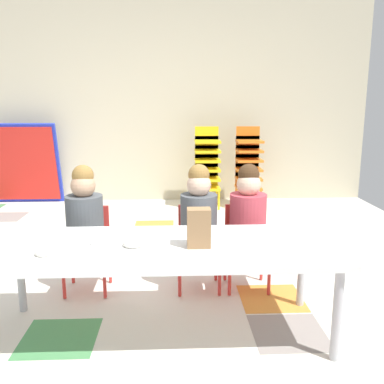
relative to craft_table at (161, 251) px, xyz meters
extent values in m
cube|color=silver|center=(-0.15, 0.86, -0.52)|extent=(5.74, 5.39, 0.02)
cube|color=silver|center=(-0.60, 3.11, -0.51)|extent=(0.43, 0.43, 0.00)
cube|color=#478C51|center=(-0.60, -0.04, -0.51)|extent=(0.43, 0.43, 0.00)
cube|color=gray|center=(0.75, -0.04, -0.51)|extent=(0.43, 0.43, 0.00)
cube|color=#478C51|center=(0.75, 1.31, -0.51)|extent=(0.43, 0.43, 0.00)
cube|color=gray|center=(-1.95, 2.66, -0.51)|extent=(0.43, 0.43, 0.00)
cube|color=orange|center=(0.75, 0.41, -0.51)|extent=(0.43, 0.43, 0.00)
cube|color=orange|center=(-0.15, 2.21, -0.51)|extent=(0.43, 0.43, 0.00)
cube|color=beige|center=(-0.15, 3.56, 0.89)|extent=(5.74, 0.10, 2.79)
cube|color=white|center=(0.00, 0.00, 0.02)|extent=(2.00, 0.74, 0.04)
cylinder|color=#B2B2B7|center=(0.92, -0.31, -0.25)|extent=(0.05, 0.05, 0.52)
cylinder|color=#B2B2B7|center=(-0.92, 0.31, -0.25)|extent=(0.05, 0.05, 0.52)
cylinder|color=#B2B2B7|center=(0.92, 0.31, -0.25)|extent=(0.05, 0.05, 0.52)
cube|color=red|center=(-0.55, 0.59, -0.21)|extent=(0.32, 0.30, 0.03)
cube|color=red|center=(-0.55, 0.74, -0.06)|extent=(0.29, 0.02, 0.30)
cylinder|color=#4C5156|center=(-0.55, 0.59, 0.01)|extent=(0.33, 0.33, 0.38)
sphere|color=tan|center=(-0.55, 0.59, 0.27)|extent=(0.17, 0.17, 0.17)
sphere|color=olive|center=(-0.55, 0.60, 0.34)|extent=(0.15, 0.15, 0.15)
cylinder|color=red|center=(-0.69, 0.46, -0.36)|extent=(0.02, 0.02, 0.28)
cylinder|color=red|center=(-0.41, 0.46, -0.36)|extent=(0.02, 0.02, 0.28)
cylinder|color=red|center=(-0.69, 0.72, -0.36)|extent=(0.02, 0.02, 0.28)
cylinder|color=red|center=(-0.41, 0.72, -0.36)|extent=(0.02, 0.02, 0.28)
cube|color=red|center=(0.25, 0.59, -0.21)|extent=(0.32, 0.30, 0.03)
cube|color=red|center=(0.25, 0.74, -0.06)|extent=(0.29, 0.02, 0.30)
cylinder|color=#4C5156|center=(0.25, 0.59, 0.01)|extent=(0.27, 0.27, 0.38)
sphere|color=beige|center=(0.25, 0.59, 0.27)|extent=(0.17, 0.17, 0.17)
sphere|color=olive|center=(0.25, 0.60, 0.34)|extent=(0.15, 0.15, 0.15)
cylinder|color=red|center=(0.11, 0.46, -0.36)|extent=(0.02, 0.02, 0.28)
cylinder|color=red|center=(0.39, 0.46, -0.36)|extent=(0.02, 0.02, 0.28)
cylinder|color=red|center=(0.11, 0.72, -0.36)|extent=(0.02, 0.02, 0.28)
cylinder|color=red|center=(0.39, 0.72, -0.36)|extent=(0.02, 0.02, 0.28)
cube|color=red|center=(0.60, 0.59, -0.21)|extent=(0.32, 0.30, 0.03)
cube|color=red|center=(0.60, 0.74, -0.06)|extent=(0.29, 0.02, 0.30)
cylinder|color=#BF3F4C|center=(0.60, 0.59, 0.01)|extent=(0.34, 0.34, 0.38)
sphere|color=beige|center=(0.60, 0.59, 0.27)|extent=(0.17, 0.17, 0.17)
sphere|color=#472D19|center=(0.60, 0.60, 0.34)|extent=(0.15, 0.15, 0.15)
cylinder|color=red|center=(0.46, 0.46, -0.36)|extent=(0.02, 0.02, 0.28)
cylinder|color=red|center=(0.74, 0.46, -0.36)|extent=(0.02, 0.02, 0.28)
cylinder|color=red|center=(0.46, 0.72, -0.36)|extent=(0.02, 0.02, 0.28)
cylinder|color=red|center=(0.74, 0.72, -0.36)|extent=(0.02, 0.02, 0.28)
cube|color=yellow|center=(0.50, 3.02, -0.25)|extent=(0.32, 0.30, 0.03)
cube|color=yellow|center=(0.50, 3.16, -0.16)|extent=(0.30, 0.02, 0.18)
cube|color=yellow|center=(0.50, 3.02, -0.13)|extent=(0.32, 0.30, 0.03)
cube|color=yellow|center=(0.50, 3.16, -0.04)|extent=(0.30, 0.02, 0.18)
cube|color=yellow|center=(0.50, 3.02, -0.01)|extent=(0.32, 0.30, 0.03)
cube|color=yellow|center=(0.50, 3.16, 0.08)|extent=(0.30, 0.02, 0.18)
cube|color=yellow|center=(0.50, 3.02, 0.11)|extent=(0.32, 0.30, 0.03)
cube|color=yellow|center=(0.50, 3.16, 0.20)|extent=(0.30, 0.02, 0.18)
cube|color=yellow|center=(0.50, 3.02, 0.23)|extent=(0.32, 0.30, 0.03)
cube|color=yellow|center=(0.50, 3.16, 0.32)|extent=(0.30, 0.02, 0.18)
cube|color=yellow|center=(0.50, 3.02, 0.35)|extent=(0.32, 0.30, 0.03)
cube|color=yellow|center=(0.50, 3.16, 0.44)|extent=(0.30, 0.02, 0.18)
cylinder|color=yellow|center=(0.36, 2.89, -0.38)|extent=(0.02, 0.02, 0.26)
cylinder|color=yellow|center=(0.64, 2.89, -0.38)|extent=(0.02, 0.02, 0.26)
cylinder|color=yellow|center=(0.36, 3.15, -0.38)|extent=(0.02, 0.02, 0.26)
cylinder|color=yellow|center=(0.64, 3.15, -0.38)|extent=(0.02, 0.02, 0.26)
cube|color=orange|center=(1.04, 3.02, -0.25)|extent=(0.32, 0.30, 0.03)
cube|color=orange|center=(1.04, 3.16, -0.16)|extent=(0.30, 0.02, 0.18)
cube|color=orange|center=(1.04, 3.02, -0.13)|extent=(0.32, 0.30, 0.03)
cube|color=orange|center=(1.04, 3.16, -0.04)|extent=(0.30, 0.02, 0.18)
cube|color=orange|center=(1.04, 3.02, -0.01)|extent=(0.32, 0.30, 0.03)
cube|color=orange|center=(1.04, 3.16, 0.08)|extent=(0.30, 0.02, 0.18)
cube|color=orange|center=(1.04, 3.02, 0.11)|extent=(0.32, 0.30, 0.03)
cube|color=orange|center=(1.04, 3.16, 0.20)|extent=(0.30, 0.02, 0.18)
cube|color=orange|center=(1.04, 3.02, 0.23)|extent=(0.32, 0.30, 0.03)
cube|color=orange|center=(1.04, 3.16, 0.32)|extent=(0.30, 0.02, 0.18)
cube|color=orange|center=(1.04, 3.02, 0.35)|extent=(0.32, 0.30, 0.03)
cube|color=orange|center=(1.04, 3.16, 0.44)|extent=(0.30, 0.02, 0.18)
cylinder|color=orange|center=(0.90, 2.89, -0.38)|extent=(0.02, 0.02, 0.26)
cylinder|color=orange|center=(1.18, 2.89, -0.38)|extent=(0.02, 0.02, 0.26)
cylinder|color=orange|center=(0.90, 3.15, -0.38)|extent=(0.02, 0.02, 0.26)
cylinder|color=orange|center=(1.18, 3.15, -0.38)|extent=(0.02, 0.02, 0.26)
cube|color=#1E33BF|center=(-1.90, 3.37, 0.03)|extent=(0.90, 0.28, 1.09)
cube|color=red|center=(-1.90, 3.34, 0.03)|extent=(0.83, 0.23, 0.99)
cube|color=#9E754C|center=(0.21, -0.05, 0.15)|extent=(0.13, 0.09, 0.22)
cylinder|color=white|center=(-0.61, -0.16, 0.05)|extent=(0.18, 0.18, 0.01)
cylinder|color=white|center=(-0.33, 0.06, 0.05)|extent=(0.18, 0.18, 0.01)
torus|color=white|center=(-0.61, -0.16, 0.07)|extent=(0.10, 0.10, 0.03)
torus|color=white|center=(-0.15, -0.02, 0.06)|extent=(0.12, 0.12, 0.03)
camera|label=1|loc=(0.08, -2.29, 0.83)|focal=39.36mm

